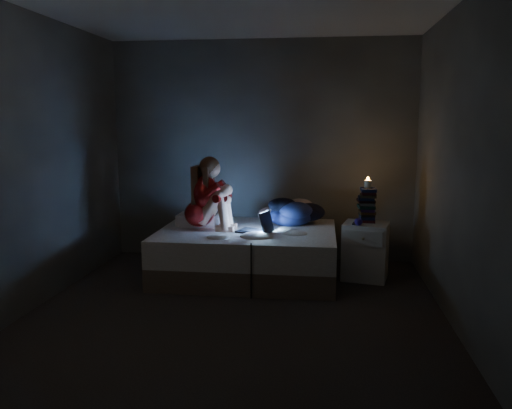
% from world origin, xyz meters
% --- Properties ---
extents(floor, '(3.60, 3.80, 0.02)m').
position_xyz_m(floor, '(0.00, 0.00, -0.01)').
color(floor, black).
rests_on(floor, ground).
extents(wall_back, '(3.60, 0.02, 2.60)m').
position_xyz_m(wall_back, '(0.00, 1.91, 1.30)').
color(wall_back, '#3D3F3C').
rests_on(wall_back, ground).
extents(wall_front, '(3.60, 0.02, 2.60)m').
position_xyz_m(wall_front, '(0.00, -1.91, 1.30)').
color(wall_front, '#3D3F3C').
rests_on(wall_front, ground).
extents(wall_left, '(0.02, 3.80, 2.60)m').
position_xyz_m(wall_left, '(-1.81, 0.00, 1.30)').
color(wall_left, '#3D3F3C').
rests_on(wall_left, ground).
extents(wall_right, '(0.02, 3.80, 2.60)m').
position_xyz_m(wall_right, '(1.81, 0.00, 1.30)').
color(wall_right, '#3D3F3C').
rests_on(wall_right, ground).
extents(bed, '(1.86, 1.39, 0.51)m').
position_xyz_m(bed, '(-0.06, 1.10, 0.26)').
color(bed, '#B7B2AA').
rests_on(bed, ground).
extents(pillow, '(0.43, 0.31, 0.12)m').
position_xyz_m(pillow, '(-0.64, 1.27, 0.57)').
color(pillow, white).
rests_on(pillow, bed).
extents(woman, '(0.50, 0.35, 0.78)m').
position_xyz_m(woman, '(-0.57, 1.07, 0.90)').
color(woman, maroon).
rests_on(woman, bed).
extents(laptop, '(0.40, 0.34, 0.24)m').
position_xyz_m(laptop, '(0.03, 0.96, 0.63)').
color(laptop, black).
rests_on(laptop, bed).
extents(clothes_pile, '(0.61, 0.52, 0.32)m').
position_xyz_m(clothes_pile, '(0.38, 1.42, 0.67)').
color(clothes_pile, '#1C2E4D').
rests_on(clothes_pile, bed).
extents(nightstand, '(0.52, 0.48, 0.60)m').
position_xyz_m(nightstand, '(1.19, 1.17, 0.30)').
color(nightstand, silver).
rests_on(nightstand, ground).
extents(book_stack, '(0.19, 0.25, 0.36)m').
position_xyz_m(book_stack, '(1.20, 1.25, 0.78)').
color(book_stack, black).
rests_on(book_stack, nightstand).
extents(candle, '(0.07, 0.07, 0.08)m').
position_xyz_m(candle, '(1.20, 1.25, 1.00)').
color(candle, beige).
rests_on(candle, book_stack).
extents(phone, '(0.07, 0.14, 0.01)m').
position_xyz_m(phone, '(1.10, 1.08, 0.61)').
color(phone, black).
rests_on(phone, nightstand).
extents(blue_orb, '(0.08, 0.08, 0.08)m').
position_xyz_m(blue_orb, '(1.13, 1.01, 0.64)').
color(blue_orb, navy).
rests_on(blue_orb, nightstand).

